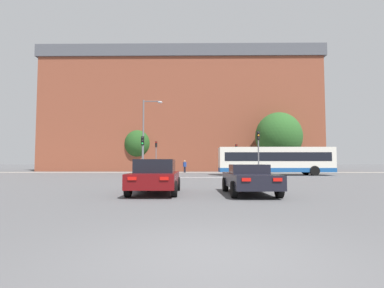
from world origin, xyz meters
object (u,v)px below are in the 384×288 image
(traffic_light_far_left, at_px, (156,151))
(pedestrian_walking_east, at_px, (185,165))
(traffic_light_near_left, at_px, (142,149))
(street_lamp_junction, at_px, (146,130))
(traffic_light_far_right, at_px, (236,153))
(pedestrian_waiting, at_px, (249,166))
(traffic_light_near_right, at_px, (258,146))
(car_roadster_right, at_px, (249,179))
(car_saloon_left, at_px, (155,176))
(bus_crossing_lead, at_px, (275,160))

(traffic_light_far_left, relative_size, pedestrian_walking_east, 2.57)
(traffic_light_near_left, bearing_deg, street_lamp_junction, 95.02)
(traffic_light_far_right, height_order, street_lamp_junction, street_lamp_junction)
(traffic_light_near_left, height_order, traffic_light_far_left, traffic_light_far_left)
(traffic_light_far_right, distance_m, traffic_light_near_left, 16.64)
(pedestrian_waiting, bearing_deg, traffic_light_near_right, -87.85)
(traffic_light_far_left, relative_size, street_lamp_junction, 0.52)
(car_roadster_right, bearing_deg, car_saloon_left, 174.77)
(car_roadster_right, relative_size, traffic_light_far_right, 1.14)
(bus_crossing_lead, xyz_separation_m, street_lamp_junction, (-13.66, -0.36, 3.25))
(traffic_light_near_right, xyz_separation_m, traffic_light_far_right, (-0.27, 12.84, -0.26))
(traffic_light_near_right, relative_size, pedestrian_walking_east, 2.59)
(street_lamp_junction, bearing_deg, bus_crossing_lead, 1.53)
(car_roadster_right, height_order, traffic_light_near_right, traffic_light_near_right)
(car_saloon_left, height_order, traffic_light_far_left, traffic_light_far_left)
(traffic_light_near_right, relative_size, traffic_light_far_left, 1.01)
(car_saloon_left, height_order, pedestrian_waiting, pedestrian_waiting)
(bus_crossing_lead, bearing_deg, pedestrian_waiting, 8.40)
(pedestrian_walking_east, bearing_deg, street_lamp_junction, 25.05)
(car_roadster_right, height_order, pedestrian_walking_east, pedestrian_walking_east)
(traffic_light_far_left, bearing_deg, street_lamp_junction, -89.52)
(car_roadster_right, height_order, street_lamp_junction, street_lamp_junction)
(street_lamp_junction, distance_m, pedestrian_waiting, 15.72)
(car_roadster_right, relative_size, pedestrian_waiting, 2.72)
(traffic_light_far_right, height_order, pedestrian_walking_east, traffic_light_far_right)
(traffic_light_far_right, xyz_separation_m, pedestrian_waiting, (1.71, 0.14, -1.65))
(street_lamp_junction, bearing_deg, pedestrian_walking_east, 65.95)
(traffic_light_near_left, relative_size, traffic_light_far_left, 0.89)
(traffic_light_far_right, bearing_deg, traffic_light_near_left, -128.32)
(pedestrian_walking_east, bearing_deg, bus_crossing_lead, 99.75)
(traffic_light_near_right, distance_m, street_lamp_junction, 11.90)
(bus_crossing_lead, height_order, traffic_light_far_left, traffic_light_far_left)
(car_saloon_left, xyz_separation_m, pedestrian_waiting, (8.93, 27.33, 0.17))
(car_saloon_left, bearing_deg, bus_crossing_lead, 60.99)
(car_saloon_left, distance_m, pedestrian_walking_east, 26.97)
(pedestrian_walking_east, bearing_deg, traffic_light_near_left, 34.28)
(traffic_light_near_right, distance_m, traffic_light_near_left, 10.59)
(traffic_light_far_right, distance_m, pedestrian_waiting, 2.38)
(traffic_light_near_right, height_order, street_lamp_junction, street_lamp_junction)
(pedestrian_walking_east, bearing_deg, traffic_light_far_right, 140.95)
(car_roadster_right, distance_m, traffic_light_near_right, 15.17)
(car_roadster_right, xyz_separation_m, bus_crossing_lead, (6.16, 19.12, 0.93))
(traffic_light_near_right, xyz_separation_m, traffic_light_far_left, (-11.04, 12.59, -0.02))
(traffic_light_far_left, bearing_deg, pedestrian_walking_east, 0.28)
(traffic_light_far_right, bearing_deg, traffic_light_near_right, -88.80)
(traffic_light_near_left, bearing_deg, traffic_light_near_right, 1.16)
(bus_crossing_lead, bearing_deg, pedestrian_walking_east, 50.66)
(car_saloon_left, distance_m, traffic_light_near_right, 16.32)
(traffic_light_near_left, xyz_separation_m, pedestrian_waiting, (12.02, 13.19, -1.61))
(traffic_light_near_left, distance_m, pedestrian_walking_east, 13.36)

